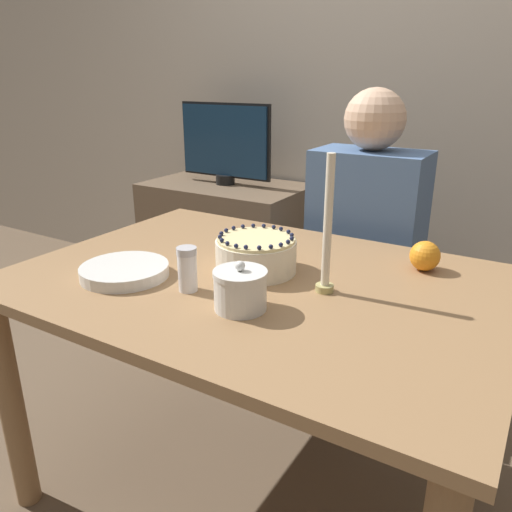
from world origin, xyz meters
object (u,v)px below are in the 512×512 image
sugar_bowl (240,290)px  person_man_blue_shirt (363,274)px  cake (256,255)px  tv_monitor (225,143)px  candle (327,236)px  sugar_shaker (187,269)px

sugar_bowl → person_man_blue_shirt: bearing=89.5°
cake → tv_monitor: size_ratio=0.42×
cake → sugar_bowl: bearing=-67.5°
sugar_bowl → candle: bearing=56.6°
cake → tv_monitor: 1.36m
sugar_shaker → person_man_blue_shirt: bearing=77.9°
candle → person_man_blue_shirt: (-0.12, 0.66, -0.35)m
sugar_shaker → candle: (0.30, 0.17, 0.09)m
sugar_shaker → person_man_blue_shirt: size_ratio=0.09×
cake → sugar_shaker: size_ratio=1.95×
person_man_blue_shirt → tv_monitor: 1.10m
cake → sugar_bowl: (0.09, -0.22, -0.00)m
person_man_blue_shirt → sugar_bowl: bearing=89.5°
candle → tv_monitor: tv_monitor is taller
sugar_shaker → tv_monitor: (-0.75, 1.26, 0.12)m
cake → person_man_blue_shirt: size_ratio=0.18×
cake → candle: 0.24m
sugar_bowl → person_man_blue_shirt: 0.89m
candle → cake: bearing=172.5°
cake → sugar_bowl: 0.24m
candle → person_man_blue_shirt: 0.76m
candle → person_man_blue_shirt: person_man_blue_shirt is taller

